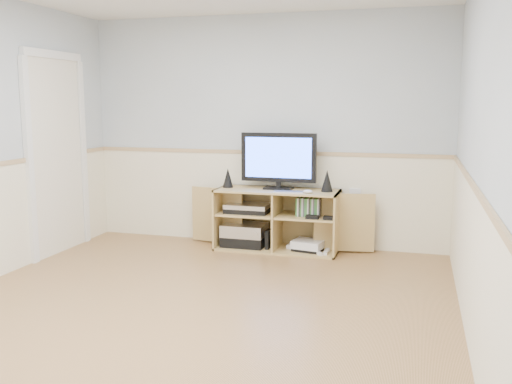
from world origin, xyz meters
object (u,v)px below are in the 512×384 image
keyboard (288,192)px  game_consoles (307,246)px  monitor (279,159)px  media_cabinet (278,218)px

keyboard → game_consoles: bearing=25.4°
monitor → keyboard: size_ratio=2.70×
monitor → keyboard: (0.15, -0.19, -0.32)m
media_cabinet → keyboard: keyboard is taller
keyboard → game_consoles: keyboard is taller
game_consoles → keyboard: bearing=-145.1°
keyboard → game_consoles: (0.18, 0.13, -0.59)m
monitor → game_consoles: (0.33, -0.06, -0.90)m
media_cabinet → keyboard: size_ratio=6.79×
game_consoles → media_cabinet: bearing=168.2°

